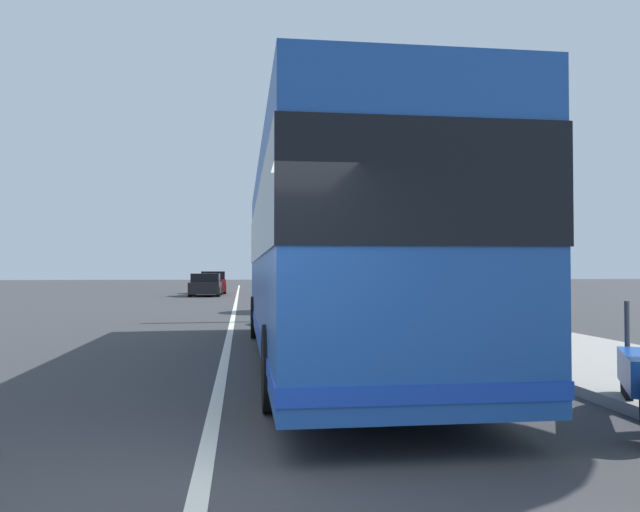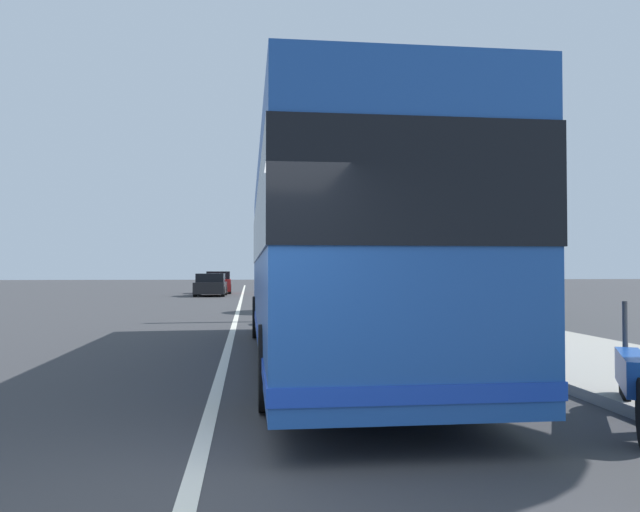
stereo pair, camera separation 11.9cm
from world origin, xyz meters
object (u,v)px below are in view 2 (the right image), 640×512
object	(u,v)px
motorcycle_by_tree	(487,346)
motorcycle_mid_row	(633,380)
roadside_tree_mid_block	(431,214)
coach_bus	(327,251)
car_far_distant	(211,285)
utility_pole	(425,193)
car_side_street	(218,283)
roadside_tree_far_block	(398,211)

from	to	relation	value
motorcycle_by_tree	motorcycle_mid_row	bearing A→B (deg)	-167.14
motorcycle_mid_row	roadside_tree_mid_block	xyz separation A→B (m)	(12.79, -1.75, 2.96)
coach_bus	car_far_distant	world-z (taller)	coach_bus
coach_bus	car_far_distant	bearing A→B (deg)	7.40
car_far_distant	roadside_tree_mid_block	size ratio (longest dim) A/B	0.83
coach_bus	utility_pole	size ratio (longest dim) A/B	1.44
motorcycle_mid_row	car_side_street	bearing A→B (deg)	36.99
coach_bus	utility_pole	xyz separation A→B (m)	(8.92, -4.48, 2.27)
coach_bus	motorcycle_mid_row	distance (m)	5.81
motorcycle_by_tree	car_side_street	xyz separation A→B (m)	(35.61, 5.80, 0.28)
roadside_tree_far_block	coach_bus	bearing A→B (deg)	160.75
coach_bus	car_side_street	xyz separation A→B (m)	(33.64, 3.58, -1.22)
motorcycle_by_tree	car_far_distant	xyz separation A→B (m)	(30.87, 6.05, 0.22)
motorcycle_by_tree	roadside_tree_mid_block	xyz separation A→B (m)	(9.78, -2.12, 2.97)
coach_bus	roadside_tree_mid_block	xyz separation A→B (m)	(7.81, -4.33, 1.47)
motorcycle_by_tree	roadside_tree_mid_block	bearing A→B (deg)	-6.30
coach_bus	roadside_tree_far_block	distance (m)	14.16
car_far_distant	roadside_tree_mid_block	bearing A→B (deg)	22.05
motorcycle_by_tree	utility_pole	distance (m)	11.75
motorcycle_mid_row	utility_pole	size ratio (longest dim) A/B	0.25
roadside_tree_mid_block	roadside_tree_far_block	distance (m)	5.46
coach_bus	roadside_tree_far_block	world-z (taller)	roadside_tree_far_block
car_side_street	utility_pole	world-z (taller)	utility_pole
roadside_tree_far_block	motorcycle_by_tree	bearing A→B (deg)	171.02
coach_bus	motorcycle_mid_row	xyz separation A→B (m)	(-4.99, -2.58, -1.49)
car_side_street	utility_pole	xyz separation A→B (m)	(-24.71, -8.06, 3.48)
motorcycle_mid_row	car_side_street	distance (m)	39.11
motorcycle_by_tree	utility_pole	bearing A→B (deg)	-5.82
car_side_street	coach_bus	bearing A→B (deg)	4.40
motorcycle_mid_row	car_far_distant	distance (m)	34.48
utility_pole	roadside_tree_mid_block	bearing A→B (deg)	172.52
roadside_tree_far_block	utility_pole	xyz separation A→B (m)	(-4.30, 0.14, 0.20)
motorcycle_mid_row	coach_bus	bearing A→B (deg)	55.30
coach_bus	motorcycle_by_tree	bearing A→B (deg)	-131.83
motorcycle_mid_row	roadside_tree_mid_block	world-z (taller)	roadside_tree_mid_block
car_side_street	roadside_tree_mid_block	xyz separation A→B (m)	(-25.83, -7.91, 2.68)
motorcycle_mid_row	motorcycle_by_tree	world-z (taller)	motorcycle_mid_row
utility_pole	car_far_distant	bearing A→B (deg)	22.60
motorcycle_by_tree	car_side_street	world-z (taller)	car_side_street
coach_bus	motorcycle_by_tree	size ratio (longest dim) A/B	5.67
motorcycle_by_tree	roadside_tree_mid_block	size ratio (longest dim) A/B	0.44
motorcycle_by_tree	coach_bus	bearing A→B (deg)	54.24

